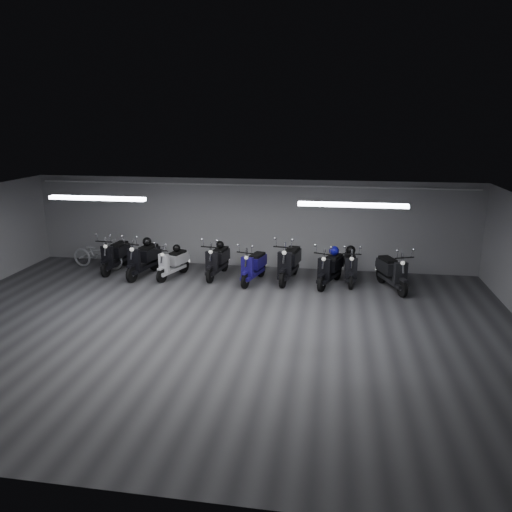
% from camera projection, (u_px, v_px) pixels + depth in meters
% --- Properties ---
extents(floor, '(14.00, 10.00, 0.01)m').
position_uv_depth(floor, '(212.00, 330.00, 10.88)').
color(floor, '#39393B').
rests_on(floor, ground).
extents(ceiling, '(14.00, 10.00, 0.01)m').
position_uv_depth(ceiling, '(209.00, 206.00, 10.12)').
color(ceiling, slate).
rests_on(ceiling, ground).
extents(back_wall, '(14.00, 0.01, 2.80)m').
position_uv_depth(back_wall, '(249.00, 223.00, 15.26)').
color(back_wall, gray).
rests_on(back_wall, ground).
extents(front_wall, '(14.00, 0.01, 2.80)m').
position_uv_depth(front_wall, '(106.00, 394.00, 5.74)').
color(front_wall, gray).
rests_on(front_wall, ground).
extents(fluor_strip_left, '(2.40, 0.18, 0.08)m').
position_uv_depth(fluor_strip_left, '(97.00, 198.00, 11.54)').
color(fluor_strip_left, white).
rests_on(fluor_strip_left, ceiling).
extents(fluor_strip_right, '(2.40, 0.18, 0.08)m').
position_uv_depth(fluor_strip_right, '(353.00, 205.00, 10.64)').
color(fluor_strip_right, white).
rests_on(fluor_strip_right, ceiling).
extents(conduit, '(13.60, 0.05, 0.05)m').
position_uv_depth(conduit, '(249.00, 185.00, 14.85)').
color(conduit, white).
rests_on(conduit, back_wall).
extents(scooter_0, '(0.74, 1.85, 1.35)m').
position_uv_depth(scooter_0, '(115.00, 250.00, 14.91)').
color(scooter_0, black).
rests_on(scooter_0, floor).
extents(scooter_1, '(0.98, 1.97, 1.41)m').
position_uv_depth(scooter_1, '(143.00, 253.00, 14.43)').
color(scooter_1, black).
rests_on(scooter_1, floor).
extents(scooter_2, '(1.02, 1.70, 1.20)m').
position_uv_depth(scooter_2, '(172.00, 258.00, 14.31)').
color(scooter_2, silver).
rests_on(scooter_2, floor).
extents(scooter_3, '(0.82, 1.83, 1.31)m').
position_uv_depth(scooter_3, '(217.00, 256.00, 14.38)').
color(scooter_3, black).
rests_on(scooter_3, floor).
extents(scooter_4, '(0.97, 1.79, 1.27)m').
position_uv_depth(scooter_4, '(253.00, 261.00, 13.88)').
color(scooter_4, navy).
rests_on(scooter_4, floor).
extents(scooter_5, '(0.97, 2.03, 1.45)m').
position_uv_depth(scooter_5, '(289.00, 257.00, 13.99)').
color(scooter_5, black).
rests_on(scooter_5, floor).
extents(scooter_7, '(1.18, 1.87, 1.32)m').
position_uv_depth(scooter_7, '(330.00, 263.00, 13.61)').
color(scooter_7, black).
rests_on(scooter_7, floor).
extents(scooter_8, '(0.59, 1.69, 1.25)m').
position_uv_depth(scooter_8, '(351.00, 262.00, 13.83)').
color(scooter_8, black).
rests_on(scooter_8, floor).
extents(scooter_9, '(1.21, 1.89, 1.34)m').
position_uv_depth(scooter_9, '(393.00, 266.00, 13.27)').
color(scooter_9, black).
rests_on(scooter_9, floor).
extents(bicycle, '(1.84, 0.88, 1.14)m').
position_uv_depth(bicycle, '(97.00, 251.00, 15.26)').
color(bicycle, silver).
rests_on(bicycle, floor).
extents(helmet_0, '(0.28, 0.28, 0.28)m').
position_uv_depth(helmet_0, '(351.00, 250.00, 13.98)').
color(helmet_0, black).
rests_on(helmet_0, scooter_8).
extents(helmet_1, '(0.23, 0.23, 0.23)m').
position_uv_depth(helmet_1, '(177.00, 248.00, 14.44)').
color(helmet_1, black).
rests_on(helmet_1, scooter_2).
extents(helmet_2, '(0.24, 0.24, 0.24)m').
position_uv_depth(helmet_2, '(220.00, 245.00, 14.53)').
color(helmet_2, black).
rests_on(helmet_2, scooter_3).
extents(helmet_3, '(0.27, 0.27, 0.27)m').
position_uv_depth(helmet_3, '(147.00, 242.00, 14.59)').
color(helmet_3, black).
rests_on(helmet_3, scooter_1).
extents(helmet_4, '(0.28, 0.28, 0.28)m').
position_uv_depth(helmet_4, '(334.00, 251.00, 13.73)').
color(helmet_4, '#0C0B7B').
rests_on(helmet_4, scooter_7).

